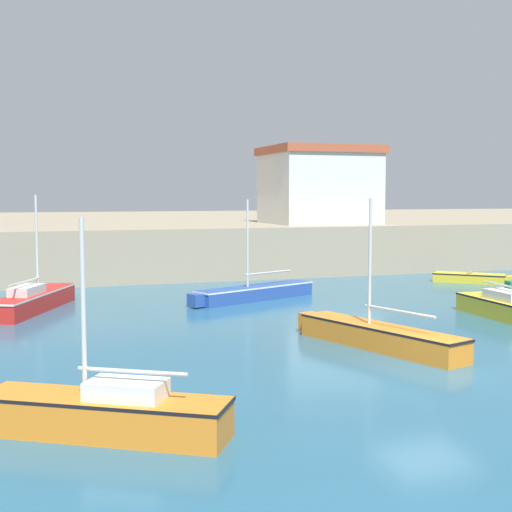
{
  "coord_description": "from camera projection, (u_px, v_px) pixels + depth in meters",
  "views": [
    {
      "loc": [
        -10.46,
        -16.52,
        4.82
      ],
      "look_at": [
        -0.14,
        14.13,
        2.0
      ],
      "focal_mm": 50.0,
      "sensor_mm": 36.0,
      "label": 1
    }
  ],
  "objects": [
    {
      "name": "ground_plane",
      "position": [
        427.0,
        372.0,
        19.34
      ],
      "size": [
        200.0,
        200.0,
        0.0
      ],
      "primitive_type": "plane",
      "color": "#28607F"
    },
    {
      "name": "harbor_shed_near_wharf",
      "position": [
        319.0,
        185.0,
        45.65
      ],
      "size": [
        6.7,
        6.18,
        4.9
      ],
      "color": "silver",
      "rests_on": "quay_seawall"
    },
    {
      "name": "sailboat_red_3",
      "position": [
        34.0,
        299.0,
        29.45
      ],
      "size": [
        3.74,
        6.64,
        4.78
      ],
      "color": "red",
      "rests_on": "ground"
    },
    {
      "name": "dinghy_yellow_5",
      "position": [
        472.0,
        278.0,
        38.82
      ],
      "size": [
        3.87,
        3.64,
        0.58
      ],
      "color": "yellow",
      "rests_on": "ground"
    },
    {
      "name": "sailboat_orange_4",
      "position": [
        99.0,
        412.0,
        14.21
      ],
      "size": [
        5.36,
        3.83,
        4.36
      ],
      "color": "orange",
      "rests_on": "ground"
    },
    {
      "name": "quay_seawall",
      "position": [
        152.0,
        235.0,
        57.91
      ],
      "size": [
        120.0,
        40.0,
        2.93
      ],
      "primitive_type": "cube",
      "color": "gray",
      "rests_on": "ground"
    },
    {
      "name": "sailboat_blue_7",
      "position": [
        254.0,
        292.0,
        32.44
      ],
      "size": [
        6.64,
        3.6,
        4.58
      ],
      "color": "#284C9E",
      "rests_on": "ground"
    },
    {
      "name": "sailboat_orange_9",
      "position": [
        377.0,
        335.0,
        22.31
      ],
      "size": [
        3.01,
        6.63,
        4.7
      ],
      "color": "orange",
      "rests_on": "ground"
    }
  ]
}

